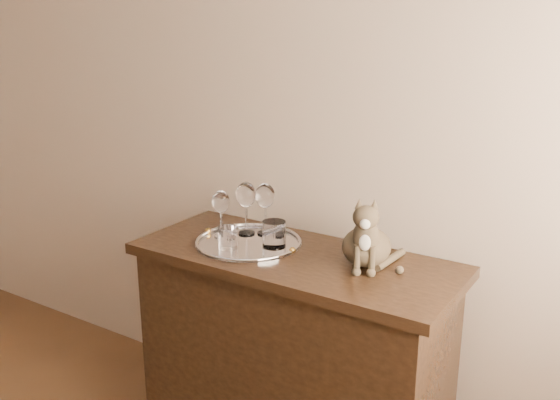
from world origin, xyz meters
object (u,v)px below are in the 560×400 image
(tray, at_px, (248,244))
(wine_glass_b, at_px, (265,209))
(tumbler_c, at_px, (274,234))
(cat, at_px, (367,229))
(wine_glass_a, at_px, (246,208))
(wine_glass_c, at_px, (221,214))
(sideboard, at_px, (293,359))
(tumbler_b, at_px, (228,238))

(tray, xyz_separation_m, wine_glass_b, (-0.00, 0.12, 0.11))
(tumbler_c, relative_size, cat, 0.38)
(wine_glass_a, relative_size, wine_glass_b, 1.03)
(tumbler_c, height_order, cat, cat)
(tray, distance_m, cat, 0.48)
(wine_glass_a, height_order, wine_glass_b, wine_glass_a)
(tray, relative_size, wine_glass_c, 2.18)
(sideboard, height_order, tray, tray)
(wine_glass_c, relative_size, tumbler_b, 2.24)
(tumbler_b, xyz_separation_m, cat, (0.48, 0.15, 0.08))
(sideboard, distance_m, wine_glass_b, 0.58)
(tray, bearing_deg, tumbler_b, -108.80)
(tumbler_c, bearing_deg, cat, 7.83)
(sideboard, relative_size, wine_glass_a, 5.74)
(tray, distance_m, wine_glass_b, 0.16)
(wine_glass_c, bearing_deg, tumbler_c, 3.77)
(sideboard, distance_m, tumbler_c, 0.49)
(tray, bearing_deg, sideboard, 1.91)
(wine_glass_c, xyz_separation_m, tumbler_c, (0.23, 0.02, -0.04))
(wine_glass_c, xyz_separation_m, tumbler_b, (0.10, -0.09, -0.05))
(wine_glass_a, height_order, cat, cat)
(sideboard, height_order, wine_glass_a, wine_glass_a)
(wine_glass_b, distance_m, wine_glass_c, 0.17)
(tray, height_order, cat, cat)
(cat, bearing_deg, tumbler_c, 166.62)
(wine_glass_c, bearing_deg, tumbler_b, -41.67)
(tumbler_b, bearing_deg, cat, 17.37)
(sideboard, bearing_deg, wine_glass_a, 164.44)
(wine_glass_b, bearing_deg, wine_glass_c, -136.43)
(wine_glass_c, bearing_deg, tray, -0.55)
(wine_glass_b, height_order, wine_glass_c, wine_glass_b)
(tumbler_c, bearing_deg, tray, -170.98)
(tray, xyz_separation_m, wine_glass_a, (-0.07, 0.08, 0.11))
(wine_glass_c, bearing_deg, wine_glass_b, 43.57)
(cat, bearing_deg, wine_glass_a, 157.08)
(tray, height_order, tumbler_b, tumbler_b)
(tumbler_b, xyz_separation_m, tumbler_c, (0.13, 0.10, 0.01))
(tumbler_c, bearing_deg, wine_glass_c, -176.23)
(sideboard, xyz_separation_m, wine_glass_a, (-0.26, 0.07, 0.54))
(wine_glass_b, bearing_deg, tumbler_c, -43.49)
(wine_glass_c, distance_m, tumbler_c, 0.24)
(wine_glass_c, height_order, cat, cat)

